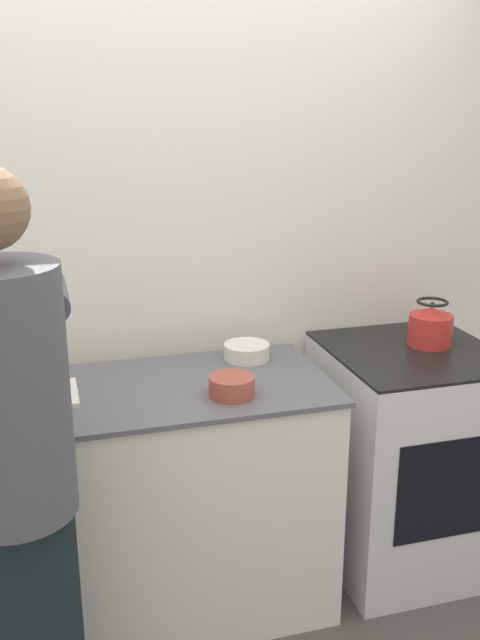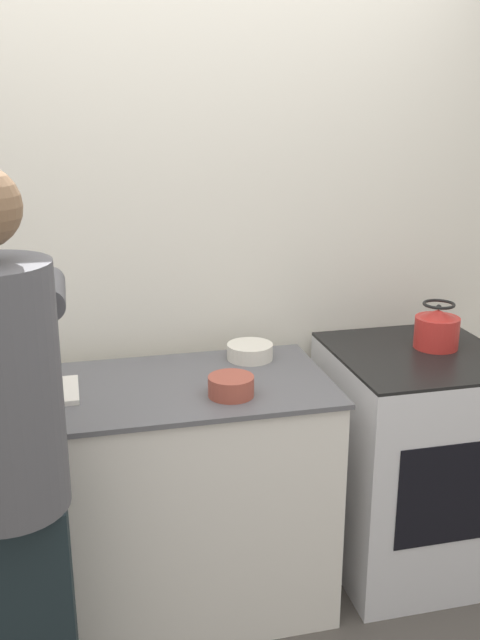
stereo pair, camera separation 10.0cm
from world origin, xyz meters
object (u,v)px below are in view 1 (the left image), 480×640
at_px(oven, 406,456).
at_px(cutting_board, 20,398).
at_px(person, 13,465).
at_px(kettle, 431,326).
at_px(knife, 12,394).
at_px(bowl_prep, 247,351).

xyz_separation_m(oven, cutting_board, (-1.48, -0.02, 0.45)).
bearing_deg(person, oven, 20.14).
bearing_deg(kettle, cutting_board, -177.54).
relative_size(oven, kettle, 5.03).
xyz_separation_m(person, knife, (-0.01, 0.54, -0.02)).
xyz_separation_m(cutting_board, bowl_prep, (0.84, 0.18, 0.02)).
bearing_deg(bowl_prep, kettle, -8.64).
height_order(cutting_board, bowl_prep, bowl_prep).
distance_m(kettle, bowl_prep, 0.74).
xyz_separation_m(oven, bowl_prep, (-0.64, 0.15, 0.47)).
distance_m(knife, kettle, 1.60).
height_order(oven, knife, knife).
bearing_deg(knife, person, -72.72).
height_order(oven, kettle, kettle).
relative_size(knife, bowl_prep, 1.27).
relative_size(cutting_board, knife, 1.68).
bearing_deg(cutting_board, kettle, 2.46).
height_order(knife, kettle, kettle).
height_order(person, bowl_prep, person).
relative_size(oven, cutting_board, 2.45).
bearing_deg(knife, oven, 16.25).
height_order(cutting_board, knife, knife).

